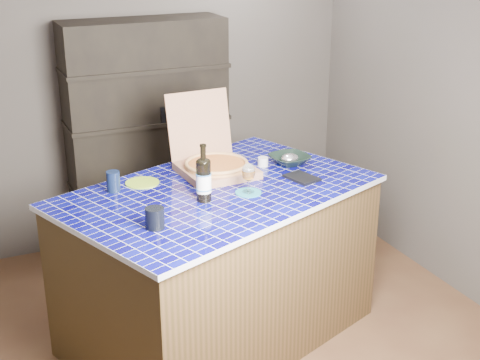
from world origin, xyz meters
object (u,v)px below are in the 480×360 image
mead_bottle (204,179)px  wine_glass (248,173)px  pizza_box (215,163)px  bowl (290,159)px  dvd_case (302,178)px  kitchen_island (219,264)px

mead_bottle → wine_glass: 0.27m
pizza_box → mead_bottle: (-0.23, -0.40, 0.06)m
wine_glass → bowl: bearing=37.3°
pizza_box → bowl: bearing=-8.5°
dvd_case → pizza_box: bearing=130.3°
kitchen_island → wine_glass: 0.65m
mead_bottle → wine_glass: size_ratio=1.89×
wine_glass → mead_bottle: bearing=179.8°
dvd_case → mead_bottle: bearing=172.8°
wine_glass → bowl: size_ratio=0.70×
dvd_case → bowl: (0.06, 0.27, 0.02)m
kitchen_island → pizza_box: bearing=50.7°
kitchen_island → mead_bottle: 0.65m
bowl → kitchen_island: bearing=-159.9°
kitchen_island → pizza_box: (0.09, 0.27, 0.56)m
wine_glass → dvd_case: size_ratio=0.87×
pizza_box → wine_glass: pizza_box is taller
pizza_box → bowl: (0.50, -0.05, -0.04)m
kitchen_island → dvd_case: 0.73m
pizza_box → mead_bottle: pizza_box is taller
mead_bottle → dvd_case: 0.68m
bowl → dvd_case: bearing=-102.9°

